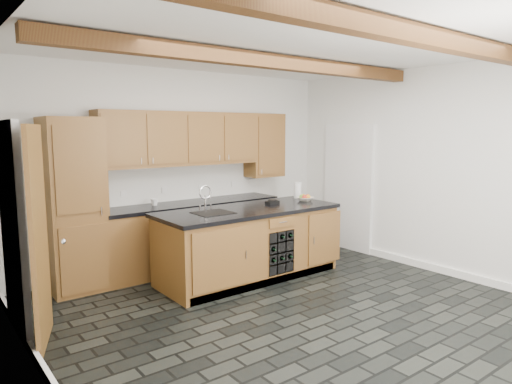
% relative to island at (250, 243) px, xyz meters
% --- Properties ---
extents(ground, '(5.00, 5.00, 0.00)m').
position_rel_island_xyz_m(ground, '(-0.31, -1.28, -0.47)').
color(ground, black).
rests_on(ground, ground).
extents(room_shell, '(5.01, 5.00, 5.00)m').
position_rel_island_xyz_m(room_shell, '(-0.39, -0.75, 1.06)').
color(room_shell, white).
rests_on(room_shell, ground).
extents(back_cabinetry, '(3.65, 0.62, 2.20)m').
position_rel_island_xyz_m(back_cabinetry, '(-0.68, 0.95, 0.51)').
color(back_cabinetry, brown).
rests_on(back_cabinetry, ground).
extents(island, '(2.48, 0.96, 0.93)m').
position_rel_island_xyz_m(island, '(0.00, 0.00, 0.00)').
color(island, brown).
rests_on(island, ground).
extents(faucet, '(0.45, 0.40, 0.34)m').
position_rel_island_xyz_m(faucet, '(-0.56, 0.05, 0.50)').
color(faucet, black).
rests_on(faucet, island).
extents(kitchen_scale, '(0.19, 0.12, 0.06)m').
position_rel_island_xyz_m(kitchen_scale, '(0.46, 0.09, 0.49)').
color(kitchen_scale, black).
rests_on(kitchen_scale, island).
extents(fruit_bowl, '(0.29, 0.29, 0.06)m').
position_rel_island_xyz_m(fruit_bowl, '(1.01, 0.02, 0.49)').
color(fruit_bowl, white).
rests_on(fruit_bowl, island).
extents(fruit_cluster, '(0.16, 0.17, 0.07)m').
position_rel_island_xyz_m(fruit_cluster, '(1.01, 0.02, 0.52)').
color(fruit_cluster, red).
rests_on(fruit_cluster, fruit_bowl).
extents(paper_towel, '(0.11, 0.11, 0.24)m').
position_rel_island_xyz_m(paper_towel, '(1.11, 0.29, 0.58)').
color(paper_towel, white).
rests_on(paper_towel, island).
extents(mug, '(0.13, 0.13, 0.10)m').
position_rel_island_xyz_m(mug, '(-0.89, 0.97, 0.51)').
color(mug, white).
rests_on(mug, back_cabinetry).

